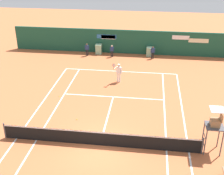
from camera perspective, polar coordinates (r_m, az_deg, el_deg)
ground_plane at (r=18.99m, az=-2.03°, el=-9.87°), size 80.00×80.00×0.01m
tennis_net at (r=18.24m, az=-2.36°, el=-9.62°), size 12.10×0.10×1.07m
sponsor_back_wall at (r=33.19m, az=2.58°, el=8.60°), size 25.00×1.02×2.63m
umpire_chair at (r=18.03m, az=18.98°, el=-6.61°), size 1.00×1.00×2.81m
player_on_baseline at (r=26.07m, az=1.27°, el=3.08°), size 0.80×0.68×1.89m
ball_kid_right_post at (r=32.66m, az=-4.78°, el=7.35°), size 0.45×0.20×1.36m
ball_kid_left_post at (r=32.22m, az=-0.01°, el=7.12°), size 0.44×0.18×1.30m
ball_kid_centre_post at (r=31.96m, az=7.75°, el=6.76°), size 0.44×0.21×1.34m
tennis_ball_near_service_line at (r=21.05m, az=-6.69°, el=-6.02°), size 0.07×0.07×0.07m
tennis_ball_by_sideline at (r=24.28m, az=-9.98°, el=-1.67°), size 0.07×0.07×0.07m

